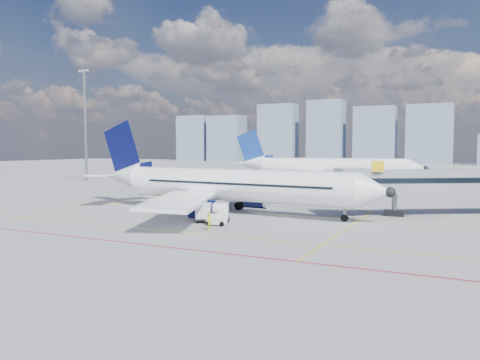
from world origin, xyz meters
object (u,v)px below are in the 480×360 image
(second_aircraft, at_px, (325,168))
(main_aircraft, at_px, (223,185))
(belt_loader, at_px, (167,205))
(ramp_worker, at_px, (210,222))
(cargo_dolly, at_px, (212,212))
(baggage_tug, at_px, (216,219))

(second_aircraft, bearing_deg, main_aircraft, -93.46)
(main_aircraft, bearing_deg, second_aircraft, 96.76)
(belt_loader, distance_m, ramp_worker, 14.75)
(cargo_dolly, relative_size, ramp_worker, 2.52)
(baggage_tug, bearing_deg, main_aircraft, 101.92)
(second_aircraft, relative_size, ramp_worker, 27.20)
(baggage_tug, distance_m, cargo_dolly, 1.95)
(cargo_dolly, xyz_separation_m, belt_loader, (-9.44, 5.46, -0.45))
(baggage_tug, height_order, belt_loader, belt_loader)
(main_aircraft, bearing_deg, belt_loader, -158.87)
(main_aircraft, xyz_separation_m, second_aircraft, (-2.47, 53.55, -0.00))
(belt_loader, relative_size, ramp_worker, 3.91)
(cargo_dolly, height_order, belt_loader, belt_loader)
(second_aircraft, bearing_deg, belt_loader, -100.49)
(main_aircraft, height_order, belt_loader, main_aircraft)
(baggage_tug, bearing_deg, second_aircraft, 84.27)
(cargo_dolly, bearing_deg, main_aircraft, 87.05)
(belt_loader, bearing_deg, main_aircraft, 26.48)
(cargo_dolly, bearing_deg, second_aircraft, 72.14)
(main_aircraft, relative_size, baggage_tug, 19.16)
(baggage_tug, bearing_deg, ramp_worker, -85.63)
(main_aircraft, distance_m, second_aircraft, 53.61)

